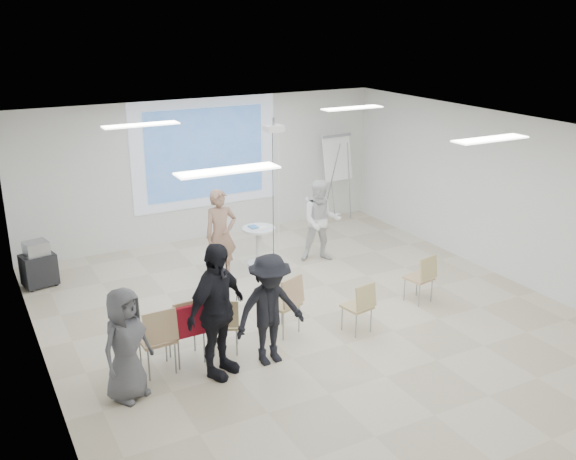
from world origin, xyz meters
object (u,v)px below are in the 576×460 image
chair_center (286,300)px  chair_right_far (423,275)px  chair_right_inner (360,304)px  flipchart_easel (337,158)px  av_cart (38,266)px  chair_left_inner (225,321)px  player_left (221,229)px  player_right (321,217)px  chair_left_mid (188,325)px  laptop (225,321)px  chair_far_left (158,335)px  audience_mid (270,303)px  audience_left (216,302)px  audience_outer (125,338)px  pedestal_table (259,244)px

chair_center → chair_right_far: (2.53, -0.09, -0.06)m
chair_right_inner → flipchart_easel: bearing=52.1°
av_cart → chair_left_inner: bearing=-73.7°
player_left → chair_right_inner: size_ratio=2.31×
player_left → chair_right_far: (2.55, -2.58, -0.45)m
player_right → chair_left_mid: bearing=-122.0°
chair_left_inner → laptop: (0.03, 0.09, -0.05)m
player_right → chair_far_left: (-4.10, -2.62, -0.32)m
chair_left_mid → av_cart: chair_left_mid is taller
audience_mid → player_left: bearing=77.2°
player_left → audience_mid: 3.15m
player_left → audience_left: bearing=-114.0°
chair_far_left → audience_outer: bearing=-147.8°
pedestal_table → player_left: player_left is taller
pedestal_table → flipchart_easel: 3.39m
chair_far_left → chair_right_inner: bearing=-7.4°
chair_far_left → audience_left: 0.94m
player_left → laptop: size_ratio=6.12×
chair_left_inner → chair_left_mid: bearing=-153.5°
audience_mid → av_cart: size_ratio=2.17×
player_right → flipchart_easel: size_ratio=0.87×
chair_left_mid → laptop: chair_left_mid is taller
chair_center → chair_left_mid: bearing=164.4°
flipchart_easel → av_cart: size_ratio=2.46×
pedestal_table → chair_far_left: (-2.90, -2.94, 0.14)m
chair_center → chair_right_inner: (1.00, -0.50, -0.07)m
pedestal_table → flipchart_easel: (2.77, 1.62, 1.08)m
pedestal_table → chair_right_inner: size_ratio=0.95×
chair_left_inner → chair_center: chair_center is taller
player_left → audience_mid: (-0.56, -3.10, -0.05)m
player_right → av_cart: (-5.09, 1.28, -0.51)m
pedestal_table → laptop: pedestal_table is taller
audience_outer → flipchart_easel: bearing=8.7°
player_right → pedestal_table: bearing=-172.0°
player_left → chair_far_left: bearing=-127.6°
player_right → flipchart_easel: flipchart_easel is taller
chair_right_inner → chair_right_far: (1.53, 0.41, 0.01)m
chair_far_left → flipchart_easel: (5.68, 4.56, 0.93)m
chair_center → flipchart_easel: size_ratio=0.46×
player_left → chair_left_inner: bearing=-112.1°
chair_center → player_right: bearing=29.9°
chair_left_inner → audience_outer: (-1.52, -0.45, 0.33)m
pedestal_table → chair_center: 2.87m
chair_right_far → av_cart: 6.74m
chair_left_mid → chair_right_far: 4.13m
chair_center → audience_outer: size_ratio=0.57×
player_right → chair_left_mid: (-3.65, -2.53, -0.31)m
chair_left_mid → chair_right_far: chair_left_mid is taller
chair_left_mid → audience_outer: (-0.96, -0.43, 0.25)m
chair_center → audience_mid: bearing=-153.1°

